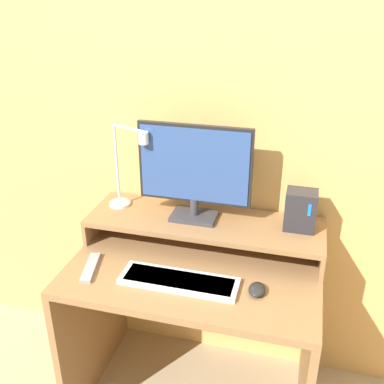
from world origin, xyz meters
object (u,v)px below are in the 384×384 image
object	(u,v)px
router_dock	(300,210)
desk_lamp	(127,170)
mouse	(257,290)
remote_control	(91,268)
monitor	(194,170)
keyboard	(179,281)

from	to	relation	value
router_dock	desk_lamp	bearing A→B (deg)	-178.89
desk_lamp	router_dock	world-z (taller)	desk_lamp
desk_lamp	mouse	world-z (taller)	desk_lamp
desk_lamp	remote_control	distance (m)	0.44
monitor	keyboard	bearing A→B (deg)	-86.06
monitor	keyboard	world-z (taller)	monitor
desk_lamp	router_dock	xyz separation A→B (m)	(0.74, 0.01, -0.10)
router_dock	remote_control	xyz separation A→B (m)	(-0.78, -0.34, -0.19)
monitor	desk_lamp	bearing A→B (deg)	178.20
monitor	router_dock	bearing A→B (deg)	3.13
monitor	desk_lamp	world-z (taller)	monitor
keyboard	remote_control	size ratio (longest dim) A/B	2.30
desk_lamp	remote_control	world-z (taller)	desk_lamp
mouse	keyboard	bearing A→B (deg)	-176.51
mouse	monitor	bearing A→B (deg)	137.41
mouse	remote_control	size ratio (longest dim) A/B	0.45
keyboard	router_dock	bearing A→B (deg)	38.54
desk_lamp	keyboard	distance (m)	0.54
monitor	mouse	distance (m)	0.54
monitor	router_dock	world-z (taller)	monitor
desk_lamp	router_dock	bearing A→B (deg)	1.11
remote_control	router_dock	bearing A→B (deg)	23.33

